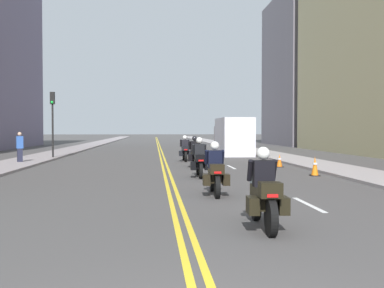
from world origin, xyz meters
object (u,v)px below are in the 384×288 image
motorcycle_0 (264,196)px  motorcycle_1 (215,173)px  motorcycle_4 (185,151)px  pedestrian_1 (20,147)px  traffic_cone_0 (315,166)px  parked_truck (233,138)px  motorcycle_3 (195,154)px  traffic_cone_1 (279,161)px  traffic_light_near (53,113)px  motorcycle_2 (200,161)px

motorcycle_0 → motorcycle_1: (-0.34, 4.67, -0.01)m
motorcycle_4 → pedestrian_1: bearing=-171.0°
traffic_cone_0 → pedestrian_1: 16.30m
motorcycle_0 → parked_truck: 26.45m
motorcycle_3 → traffic_cone_1: motorcycle_3 is taller
motorcycle_4 → traffic_cone_1: 6.70m
traffic_cone_0 → parked_truck: parked_truck is taller
traffic_cone_0 → traffic_cone_1: 4.57m
motorcycle_0 → traffic_light_near: size_ratio=0.51×
motorcycle_0 → traffic_cone_1: size_ratio=3.34×
motorcycle_1 → motorcycle_3: 10.41m
traffic_cone_0 → motorcycle_1: bearing=-132.7°
motorcycle_4 → pedestrian_1: pedestrian_1 is taller
motorcycle_1 → pedestrian_1: size_ratio=1.19×
motorcycle_0 → motorcycle_3: motorcycle_3 is taller
motorcycle_1 → motorcycle_2: motorcycle_2 is taller
motorcycle_0 → traffic_cone_0: (4.57, 10.01, -0.25)m
pedestrian_1 → parked_truck: (13.51, 8.25, 0.35)m
motorcycle_4 → motorcycle_2: bearing=-90.6°
traffic_cone_0 → parked_truck: size_ratio=0.13×
pedestrian_1 → traffic_cone_1: bearing=-37.3°
motorcycle_2 → traffic_cone_0: (4.87, 0.15, -0.25)m
motorcycle_1 → traffic_cone_1: motorcycle_1 is taller
parked_truck → traffic_cone_0: bearing=-87.4°
traffic_light_near → pedestrian_1: traffic_light_near is taller
motorcycle_2 → traffic_cone_0: size_ratio=2.63×
motorcycle_1 → parked_truck: 21.91m
parked_truck → motorcycle_2: bearing=-104.2°
motorcycle_1 → motorcycle_3: bearing=90.2°
motorcycle_4 → traffic_cone_1: (4.57, -4.90, -0.31)m
motorcycle_1 → traffic_cone_0: (4.92, 5.33, -0.24)m
traffic_light_near → motorcycle_1: bearing=-64.4°
motorcycle_4 → traffic_cone_0: bearing=-63.3°
motorcycle_1 → pedestrian_1: pedestrian_1 is taller
pedestrian_1 → traffic_cone_0: bearing=-52.9°
traffic_cone_0 → pedestrian_1: size_ratio=0.45×
traffic_cone_0 → traffic_light_near: bearing=137.4°
traffic_cone_1 → parked_truck: (-0.47, 11.60, 0.94)m
traffic_cone_1 → traffic_light_near: 15.45m
motorcycle_0 → pedestrian_1: (-9.67, 17.92, 0.28)m
motorcycle_0 → traffic_light_near: traffic_light_near is taller
motorcycle_4 → parked_truck: bearing=58.2°
traffic_light_near → motorcycle_0: bearing=-68.5°
motorcycle_3 → motorcycle_4: motorcycle_3 is taller
motorcycle_1 → motorcycle_4: 14.79m
motorcycle_2 → traffic_cone_1: (4.61, 4.71, -0.32)m
motorcycle_4 → parked_truck: (4.09, 6.70, 0.63)m
traffic_cone_0 → motorcycle_2: bearing=-178.2°
motorcycle_3 → motorcycle_4: size_ratio=1.03×
motorcycle_3 → parked_truck: (3.87, 11.09, 0.62)m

